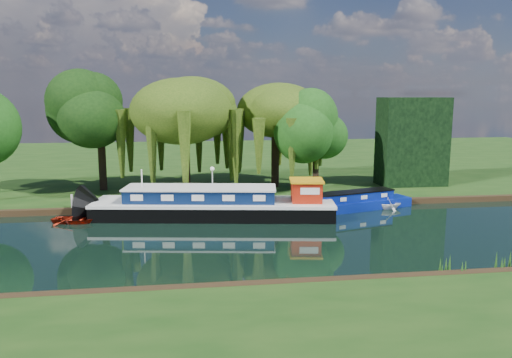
{
  "coord_description": "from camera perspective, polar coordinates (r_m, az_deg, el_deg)",
  "views": [
    {
      "loc": [
        -1.47,
        -29.19,
        8.79
      ],
      "look_at": [
        3.34,
        5.37,
        2.8
      ],
      "focal_mm": 35.0,
      "sensor_mm": 36.0,
      "label": 1
    }
  ],
  "objects": [
    {
      "name": "lamppost",
      "position": [
        40.25,
        -5.01,
        0.6
      ],
      "size": [
        0.36,
        0.36,
        2.56
      ],
      "color": "silver",
      "rests_on": "far_bank"
    },
    {
      "name": "white_cruiser",
      "position": [
        39.9,
        14.95,
        -3.32
      ],
      "size": [
        2.01,
        1.75,
        1.03
      ],
      "primitive_type": "imported",
      "rotation": [
        0.0,
        0.0,
        1.61
      ],
      "color": "silver",
      "rests_on": "ground"
    },
    {
      "name": "narrowboat",
      "position": [
        38.62,
        10.51,
        -2.74
      ],
      "size": [
        10.79,
        4.72,
        1.56
      ],
      "rotation": [
        0.0,
        0.0,
        0.28
      ],
      "color": "navy",
      "rests_on": "ground"
    },
    {
      "name": "tree_far_mid",
      "position": [
        45.13,
        -17.42,
        6.99
      ],
      "size": [
        5.79,
        5.79,
        9.47
      ],
      "color": "black",
      "rests_on": "far_bank"
    },
    {
      "name": "far_bank",
      "position": [
        63.79,
        -6.53,
        1.96
      ],
      "size": [
        120.0,
        52.0,
        0.45
      ],
      "primitive_type": "cube",
      "color": "#14360E",
      "rests_on": "ground"
    },
    {
      "name": "dutch_barge",
      "position": [
        35.97,
        -4.62,
        -2.97
      ],
      "size": [
        17.55,
        6.44,
        3.62
      ],
      "rotation": [
        0.0,
        0.0,
        -0.15
      ],
      "color": "black",
      "rests_on": "ground"
    },
    {
      "name": "conifer_hedge",
      "position": [
        48.0,
        17.41,
        4.11
      ],
      "size": [
        6.0,
        3.0,
        8.0
      ],
      "primitive_type": "cube",
      "color": "black",
      "rests_on": "far_bank"
    },
    {
      "name": "red_dinghy",
      "position": [
        36.75,
        -19.98,
        -4.7
      ],
      "size": [
        3.48,
        2.81,
        0.64
      ],
      "primitive_type": "imported",
      "rotation": [
        0.0,
        0.0,
        1.36
      ],
      "color": "#9C1C0B",
      "rests_on": "ground"
    },
    {
      "name": "mooring_posts",
      "position": [
        38.42,
        -6.31,
        -2.1
      ],
      "size": [
        19.16,
        0.16,
        1.0
      ],
      "color": "silver",
      "rests_on": "far_bank"
    },
    {
      "name": "willow_right",
      "position": [
        44.73,
        2.24,
        6.91
      ],
      "size": [
        6.91,
        6.91,
        8.42
      ],
      "color": "black",
      "rests_on": "far_bank"
    },
    {
      "name": "tree_far_right",
      "position": [
        42.98,
        6.93,
        5.47
      ],
      "size": [
        4.6,
        4.6,
        7.53
      ],
      "color": "black",
      "rests_on": "far_bank"
    },
    {
      "name": "reeds_near",
      "position": [
        24.6,
        12.62,
        -10.08
      ],
      "size": [
        33.7,
        1.5,
        1.1
      ],
      "color": "#1B4A13",
      "rests_on": "ground"
    },
    {
      "name": "willow_left",
      "position": [
        43.36,
        -8.13,
        7.53
      ],
      "size": [
        7.75,
        7.75,
        9.29
      ],
      "color": "black",
      "rests_on": "far_bank"
    },
    {
      "name": "ground",
      "position": [
        30.52,
        -4.86,
        -7.03
      ],
      "size": [
        120.0,
        120.0,
        0.0
      ],
      "primitive_type": "plane",
      "color": "black"
    }
  ]
}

